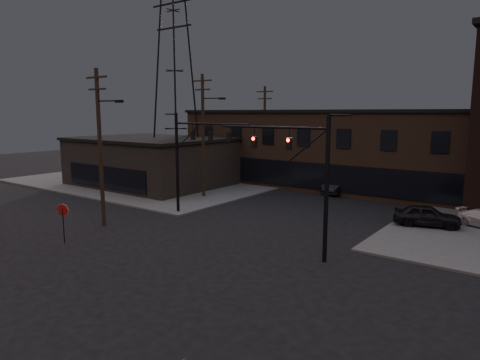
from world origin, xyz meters
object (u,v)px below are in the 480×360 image
parked_car_lot_a (427,215)px  car_crossing (342,185)px  stop_sign (63,214)px  traffic_signal_far (189,152)px  traffic_signal_near (308,170)px

parked_car_lot_a → car_crossing: (-9.99, 8.69, -0.06)m
stop_sign → car_crossing: 26.76m
traffic_signal_far → traffic_signal_near: bearing=-16.2°
traffic_signal_far → car_crossing: bearing=69.1°
car_crossing → parked_car_lot_a: bearing=-32.1°
stop_sign → parked_car_lot_a: bearing=44.6°
traffic_signal_near → parked_car_lot_a: 11.96m
traffic_signal_near → car_crossing: bearing=107.5°
car_crossing → stop_sign: bearing=-96.9°
car_crossing → traffic_signal_far: bearing=-101.9°
stop_sign → parked_car_lot_a: size_ratio=0.56×
traffic_signal_near → traffic_signal_far: 12.57m
stop_sign → car_crossing: stop_sign is taller
stop_sign → car_crossing: bearing=74.2°
parked_car_lot_a → car_crossing: bearing=33.3°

